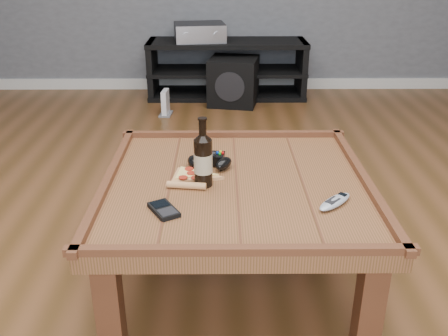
{
  "coord_description": "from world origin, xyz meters",
  "views": [
    {
      "loc": [
        -0.06,
        -1.7,
        1.27
      ],
      "look_at": [
        -0.05,
        -0.03,
        0.52
      ],
      "focal_mm": 40.0,
      "sensor_mm": 36.0,
      "label": 1
    }
  ],
  "objects_px": {
    "media_console": "(227,69)",
    "beer_bottle": "(203,159)",
    "smartphone": "(164,210)",
    "game_console": "(165,104)",
    "coffee_table": "(236,195)",
    "pizza_slice": "(191,177)",
    "av_receiver": "(200,32)",
    "game_controller": "(209,161)",
    "remote_control": "(335,202)",
    "subwoofer": "(234,81)"
  },
  "relations": [
    {
      "from": "media_console",
      "to": "beer_bottle",
      "type": "relative_size",
      "value": 5.32
    },
    {
      "from": "smartphone",
      "to": "game_console",
      "type": "relative_size",
      "value": 0.71
    },
    {
      "from": "beer_bottle",
      "to": "media_console",
      "type": "bearing_deg",
      "value": 87.44
    },
    {
      "from": "coffee_table",
      "to": "pizza_slice",
      "type": "height_order",
      "value": "pizza_slice"
    },
    {
      "from": "pizza_slice",
      "to": "av_receiver",
      "type": "relative_size",
      "value": 0.59
    },
    {
      "from": "av_receiver",
      "to": "media_console",
      "type": "bearing_deg",
      "value": -6.23
    },
    {
      "from": "smartphone",
      "to": "av_receiver",
      "type": "height_order",
      "value": "av_receiver"
    },
    {
      "from": "media_console",
      "to": "game_controller",
      "type": "distance_m",
      "value": 2.62
    },
    {
      "from": "av_receiver",
      "to": "remote_control",
      "type": "bearing_deg",
      "value": -86.49
    },
    {
      "from": "coffee_table",
      "to": "media_console",
      "type": "xyz_separation_m",
      "value": [
        0.0,
        2.75,
        -0.15
      ]
    },
    {
      "from": "smartphone",
      "to": "av_receiver",
      "type": "bearing_deg",
      "value": 59.75
    },
    {
      "from": "pizza_slice",
      "to": "av_receiver",
      "type": "distance_m",
      "value": 2.73
    },
    {
      "from": "media_console",
      "to": "pizza_slice",
      "type": "xyz_separation_m",
      "value": [
        -0.18,
        -2.73,
        0.21
      ]
    },
    {
      "from": "av_receiver",
      "to": "subwoofer",
      "type": "height_order",
      "value": "av_receiver"
    },
    {
      "from": "game_console",
      "to": "beer_bottle",
      "type": "bearing_deg",
      "value": -74.52
    },
    {
      "from": "game_controller",
      "to": "subwoofer",
      "type": "height_order",
      "value": "game_controller"
    },
    {
      "from": "game_controller",
      "to": "remote_control",
      "type": "distance_m",
      "value": 0.55
    },
    {
      "from": "smartphone",
      "to": "media_console",
      "type": "bearing_deg",
      "value": 55.17
    },
    {
      "from": "game_controller",
      "to": "game_console",
      "type": "height_order",
      "value": "game_controller"
    },
    {
      "from": "media_console",
      "to": "game_console",
      "type": "relative_size",
      "value": 6.83
    },
    {
      "from": "coffee_table",
      "to": "av_receiver",
      "type": "relative_size",
      "value": 2.19
    },
    {
      "from": "coffee_table",
      "to": "remote_control",
      "type": "height_order",
      "value": "same"
    },
    {
      "from": "media_console",
      "to": "remote_control",
      "type": "height_order",
      "value": "media_console"
    },
    {
      "from": "game_controller",
      "to": "remote_control",
      "type": "bearing_deg",
      "value": -28.95
    },
    {
      "from": "remote_control",
      "to": "subwoofer",
      "type": "xyz_separation_m",
      "value": [
        -0.28,
        2.7,
        -0.26
      ]
    },
    {
      "from": "pizza_slice",
      "to": "smartphone",
      "type": "distance_m",
      "value": 0.27
    },
    {
      "from": "media_console",
      "to": "game_console",
      "type": "bearing_deg",
      "value": -132.24
    },
    {
      "from": "smartphone",
      "to": "av_receiver",
      "type": "distance_m",
      "value": 2.98
    },
    {
      "from": "beer_bottle",
      "to": "smartphone",
      "type": "height_order",
      "value": "beer_bottle"
    },
    {
      "from": "coffee_table",
      "to": "subwoofer",
      "type": "relative_size",
      "value": 2.23
    },
    {
      "from": "game_controller",
      "to": "subwoofer",
      "type": "distance_m",
      "value": 2.39
    },
    {
      "from": "smartphone",
      "to": "game_controller",
      "type": "bearing_deg",
      "value": 38.68
    },
    {
      "from": "smartphone",
      "to": "remote_control",
      "type": "xyz_separation_m",
      "value": [
        0.59,
        0.05,
        0.0
      ]
    },
    {
      "from": "smartphone",
      "to": "pizza_slice",
      "type": "bearing_deg",
      "value": 43.28
    },
    {
      "from": "remote_control",
      "to": "media_console",
      "type": "bearing_deg",
      "value": 140.67
    },
    {
      "from": "beer_bottle",
      "to": "av_receiver",
      "type": "relative_size",
      "value": 0.56
    },
    {
      "from": "remote_control",
      "to": "av_receiver",
      "type": "xyz_separation_m",
      "value": [
        -0.57,
        2.93,
        0.11
      ]
    },
    {
      "from": "beer_bottle",
      "to": "game_console",
      "type": "xyz_separation_m",
      "value": [
        -0.38,
        2.22,
        -0.46
      ]
    },
    {
      "from": "coffee_table",
      "to": "subwoofer",
      "type": "distance_m",
      "value": 2.52
    },
    {
      "from": "beer_bottle",
      "to": "coffee_table",
      "type": "bearing_deg",
      "value": 12.59
    },
    {
      "from": "pizza_slice",
      "to": "smartphone",
      "type": "bearing_deg",
      "value": -99.18
    },
    {
      "from": "media_console",
      "to": "game_controller",
      "type": "bearing_deg",
      "value": -92.31
    },
    {
      "from": "smartphone",
      "to": "game_console",
      "type": "bearing_deg",
      "value": 65.96
    },
    {
      "from": "beer_bottle",
      "to": "remote_control",
      "type": "relative_size",
      "value": 1.65
    },
    {
      "from": "game_controller",
      "to": "remote_control",
      "type": "xyz_separation_m",
      "value": [
        0.44,
        -0.33,
        -0.01
      ]
    },
    {
      "from": "pizza_slice",
      "to": "coffee_table",
      "type": "bearing_deg",
      "value": 0.26
    },
    {
      "from": "media_console",
      "to": "smartphone",
      "type": "xyz_separation_m",
      "value": [
        -0.25,
        -2.98,
        0.21
      ]
    },
    {
      "from": "coffee_table",
      "to": "subwoofer",
      "type": "height_order",
      "value": "coffee_table"
    },
    {
      "from": "media_console",
      "to": "coffee_table",
      "type": "bearing_deg",
      "value": -90.0
    },
    {
      "from": "smartphone",
      "to": "game_console",
      "type": "distance_m",
      "value": 2.47
    }
  ]
}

